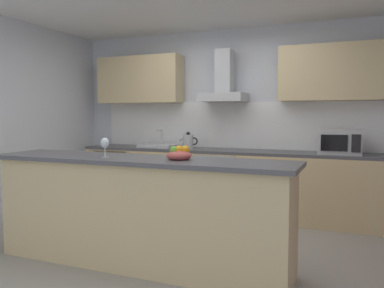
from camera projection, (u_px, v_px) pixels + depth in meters
ground at (178, 249)px, 4.12m from camera, size 5.77×4.67×0.02m
wall_back at (232, 120)px, 5.77m from camera, size 5.77×0.12×2.60m
wall_left at (1, 121)px, 4.96m from camera, size 0.12×4.67×2.60m
backsplash_tile at (231, 125)px, 5.71m from camera, size 4.05×0.02×0.66m
counter_back at (224, 182)px, 5.49m from camera, size 4.20×0.60×0.90m
counter_island at (138, 212)px, 3.60m from camera, size 2.87×0.64×1.00m
upper_cabinets at (228, 77)px, 5.52m from camera, size 4.14×0.32×0.70m
oven at (220, 181)px, 5.48m from camera, size 0.60×0.62×0.80m
refrigerator at (120, 177)px, 6.10m from camera, size 0.58×0.60×0.85m
microwave at (340, 142)px, 4.82m from camera, size 0.50×0.38×0.30m
sink at (158, 145)px, 5.82m from camera, size 0.50×0.40×0.26m
kettle at (188, 141)px, 5.58m from camera, size 0.29×0.15×0.24m
range_hood at (224, 85)px, 5.50m from camera, size 0.62×0.45×0.72m
wine_glass at (105, 144)px, 3.61m from camera, size 0.08×0.08×0.18m
fruit_bowl at (179, 154)px, 3.42m from camera, size 0.22×0.22×0.13m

